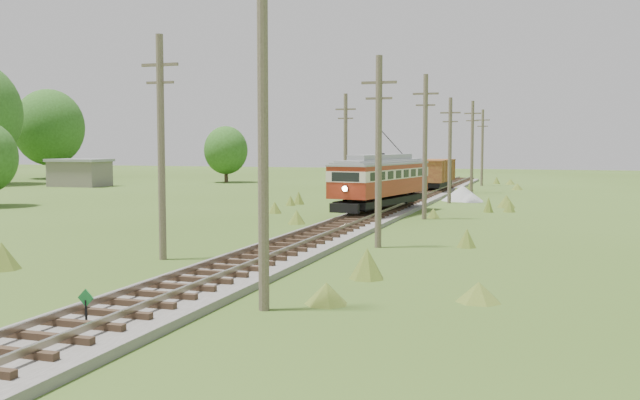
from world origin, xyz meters
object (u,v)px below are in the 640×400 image
(gravel_pile, at_px, (464,194))
(switch_marker, at_px, (86,307))
(streetcar, at_px, (382,178))
(gondola, at_px, (436,172))

(gravel_pile, bearing_deg, switch_marker, -95.10)
(streetcar, bearing_deg, gravel_pile, 84.01)
(switch_marker, distance_m, gondola, 54.91)
(streetcar, bearing_deg, switch_marker, -80.82)
(switch_marker, relative_size, streetcar, 0.09)
(gondola, xyz_separation_m, gravel_pile, (3.83, -9.67, -1.40))
(streetcar, distance_m, gondola, 23.46)
(streetcar, height_order, gondola, streetcar)
(gondola, bearing_deg, gravel_pile, -66.63)
(switch_marker, height_order, gravel_pile, gravel_pile)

